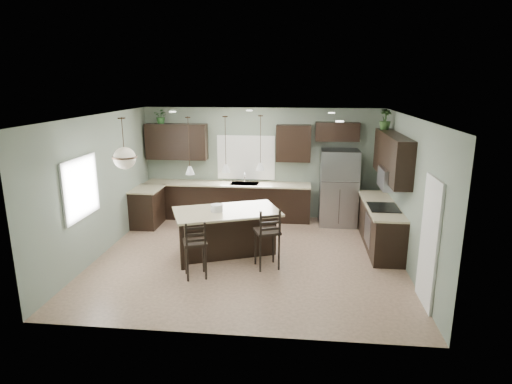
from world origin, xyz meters
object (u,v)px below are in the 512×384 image
object	(u,v)px
kitchen_island	(227,232)
plant_back_left	(161,116)
bar_stool_left	(195,249)
bar_stool_right	(267,238)
refrigerator	(339,188)
serving_dish	(217,208)

from	to	relation	value
kitchen_island	plant_back_left	size ratio (longest dim) A/B	5.61
bar_stool_left	bar_stool_right	size ratio (longest dim) A/B	0.91
kitchen_island	plant_back_left	distance (m)	3.82
refrigerator	serving_dish	size ratio (longest dim) A/B	7.71
plant_back_left	bar_stool_left	bearing A→B (deg)	-64.82
refrigerator	bar_stool_right	distance (m)	3.15
refrigerator	serving_dish	distance (m)	3.41
bar_stool_right	bar_stool_left	bearing A→B (deg)	-176.86
kitchen_island	bar_stool_right	world-z (taller)	bar_stool_right
kitchen_island	bar_stool_right	xyz separation A→B (m)	(0.86, -0.57, 0.13)
plant_back_left	kitchen_island	bearing A→B (deg)	-49.93
serving_dish	plant_back_left	bearing A→B (deg)	126.58
refrigerator	bar_stool_left	xyz separation A→B (m)	(-2.76, -3.28, -0.39)
refrigerator	plant_back_left	distance (m)	4.74
bar_stool_left	plant_back_left	distance (m)	4.42
kitchen_island	bar_stool_right	distance (m)	1.04
serving_dish	bar_stool_left	xyz separation A→B (m)	(-0.20, -1.03, -0.46)
kitchen_island	bar_stool_left	bearing A→B (deg)	-130.85
bar_stool_left	bar_stool_right	bearing A→B (deg)	3.57
bar_stool_right	plant_back_left	distance (m)	4.63
bar_stool_left	plant_back_left	bearing A→B (deg)	95.16
bar_stool_left	bar_stool_right	world-z (taller)	bar_stool_right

